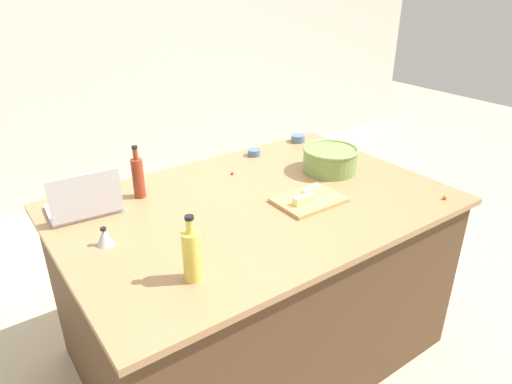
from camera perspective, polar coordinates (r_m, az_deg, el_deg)
name	(u,v)px	position (r m, az deg, el deg)	size (l,w,h in m)	color
ground_plane	(256,345)	(2.70, 0.00, -18.42)	(12.00, 12.00, 0.00)	#B7A88E
wall_back	(82,48)	(4.25, -20.76, 16.35)	(8.00, 0.10, 2.60)	beige
island_counter	(256,279)	(2.41, 0.00, -10.73)	(1.80, 1.21, 0.90)	#4C331E
laptop	(85,204)	(2.19, -20.45, -1.40)	(0.33, 0.25, 0.22)	#B7B7BC
mixing_bowl_large	(330,159)	(2.51, 9.15, 4.04)	(0.30, 0.30, 0.13)	#72934C
bottle_soy	(138,177)	(2.25, -14.39, 1.83)	(0.06, 0.06, 0.26)	maroon
bottle_oil	(192,254)	(1.62, -7.95, -7.66)	(0.07, 0.07, 0.25)	#DBC64C
cutting_board	(309,200)	(2.18, 6.55, -0.98)	(0.31, 0.23, 0.02)	tan
butter_stick_left	(304,199)	(2.12, 5.97, -0.91)	(0.11, 0.04, 0.04)	#F4E58C
butter_stick_right	(311,191)	(2.21, 6.85, 0.09)	(0.11, 0.04, 0.04)	#F4E58C
ramekin_small	(298,138)	(2.95, 5.23, 6.62)	(0.09, 0.09, 0.04)	slate
ramekin_medium	(254,152)	(2.71, -0.24, 4.92)	(0.07, 0.07, 0.04)	slate
kitchen_timer	(104,237)	(1.92, -18.25, -5.29)	(0.07, 0.07, 0.08)	#B2B2B7
candy_0	(232,173)	(2.46, -2.97, 2.31)	(0.02, 0.02, 0.02)	red
candy_1	(53,209)	(2.29, -23.86, -1.89)	(0.02, 0.02, 0.02)	#CC3399
candy_2	(111,240)	(1.94, -17.56, -5.68)	(0.02, 0.02, 0.02)	green
candy_4	(445,197)	(2.37, 22.34, -0.62)	(0.02, 0.02, 0.02)	orange
candy_5	(61,224)	(2.14, -22.99, -3.66)	(0.02, 0.02, 0.02)	blue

